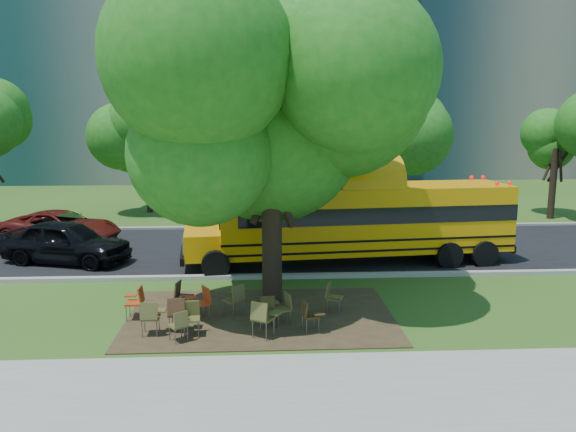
{
  "coord_description": "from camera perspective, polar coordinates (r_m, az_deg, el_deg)",
  "views": [
    {
      "loc": [
        0.98,
        -14.72,
        5.31
      ],
      "look_at": [
        1.93,
        3.32,
        2.02
      ],
      "focal_mm": 35.0,
      "sensor_mm": 36.0,
      "label": 1
    }
  ],
  "objects": [
    {
      "name": "chair_10",
      "position": [
        15.48,
        -10.71,
        -7.8
      ],
      "size": [
        0.52,
        0.65,
        0.88
      ],
      "rotation": [
        0.0,
        0.0,
        -1.78
      ],
      "color": "#452C18",
      "rests_on": "ground"
    },
    {
      "name": "kerb_near",
      "position": [
        18.51,
        -5.95,
        -6.18
      ],
      "size": [
        80.0,
        0.25,
        0.14
      ],
      "primitive_type": "cube",
      "color": "gray",
      "rests_on": "ground"
    },
    {
      "name": "building_main",
      "position": [
        51.82,
        -13.52,
        16.35
      ],
      "size": [
        38.0,
        16.0,
        22.0
      ],
      "primitive_type": "cube",
      "color": "slate",
      "rests_on": "ground"
    },
    {
      "name": "chair_7",
      "position": [
        13.96,
        2.16,
        -9.82
      ],
      "size": [
        0.59,
        0.56,
        0.82
      ],
      "rotation": [
        0.0,
        0.0,
        -1.32
      ],
      "color": "#3D2B15",
      "rests_on": "ground"
    },
    {
      "name": "chair_3",
      "position": [
        13.95,
        -9.9,
        -9.89
      ],
      "size": [
        0.56,
        0.53,
        0.85
      ],
      "rotation": [
        0.0,
        0.0,
        3.21
      ],
      "color": "brown",
      "rests_on": "ground"
    },
    {
      "name": "chair_6",
      "position": [
        14.44,
        -0.51,
        -9.06
      ],
      "size": [
        0.65,
        0.57,
        0.84
      ],
      "rotation": [
        0.0,
        0.0,
        1.94
      ],
      "color": "brown",
      "rests_on": "ground"
    },
    {
      "name": "asphalt_road",
      "position": [
        22.38,
        -5.44,
        -3.4
      ],
      "size": [
        80.0,
        8.0,
        0.04
      ],
      "primitive_type": "cube",
      "color": "black",
      "rests_on": "ground"
    },
    {
      "name": "chair_11",
      "position": [
        14.93,
        -5.34,
        -8.19
      ],
      "size": [
        0.64,
        0.81,
        0.94
      ],
      "rotation": [
        0.0,
        0.0,
        0.82
      ],
      "color": "#4C4421",
      "rests_on": "ground"
    },
    {
      "name": "chair_2",
      "position": [
        13.62,
        -10.93,
        -10.6
      ],
      "size": [
        0.53,
        0.66,
        0.79
      ],
      "rotation": [
        0.0,
        0.0,
        0.61
      ],
      "color": "brown",
      "rests_on": "ground"
    },
    {
      "name": "chair_12",
      "position": [
        15.23,
        4.55,
        -8.0
      ],
      "size": [
        0.54,
        0.68,
        0.86
      ],
      "rotation": [
        0.0,
        0.0,
        4.35
      ],
      "color": "brown",
      "rests_on": "ground"
    },
    {
      "name": "chair_1",
      "position": [
        14.16,
        -11.06,
        -9.44
      ],
      "size": [
        0.62,
        0.54,
        0.92
      ],
      "rotation": [
        0.0,
        0.0,
        -0.06
      ],
      "color": "#442818",
      "rests_on": "ground"
    },
    {
      "name": "bg_tree_2",
      "position": [
        31.32,
        -14.15,
        8.0
      ],
      "size": [
        4.8,
        4.8,
        6.62
      ],
      "color": "black",
      "rests_on": "ground"
    },
    {
      "name": "chair_8",
      "position": [
        15.29,
        -15.14,
        -8.17
      ],
      "size": [
        0.52,
        0.59,
        0.9
      ],
      "rotation": [
        0.0,
        0.0,
        1.54
      ],
      "color": "#AC3412",
      "rests_on": "ground"
    },
    {
      "name": "chair_4",
      "position": [
        13.56,
        -2.55,
        -10.06
      ],
      "size": [
        0.8,
        0.63,
        0.95
      ],
      "rotation": [
        0.0,
        0.0,
        -0.53
      ],
      "color": "brown",
      "rests_on": "ground"
    },
    {
      "name": "chair_0",
      "position": [
        14.09,
        -13.76,
        -9.7
      ],
      "size": [
        0.58,
        0.53,
        0.9
      ],
      "rotation": [
        0.0,
        0.0,
        0.02
      ],
      "color": "brown",
      "rests_on": "ground"
    },
    {
      "name": "ground",
      "position": [
        15.68,
        -6.5,
        -9.54
      ],
      "size": [
        160.0,
        160.0,
        0.0
      ],
      "primitive_type": "plane",
      "color": "#2C4F18",
      "rests_on": "ground"
    },
    {
      "name": "bg_tree_3",
      "position": [
        29.57,
        10.88,
        9.6
      ],
      "size": [
        5.6,
        5.6,
        7.84
      ],
      "color": "black",
      "rests_on": "ground"
    },
    {
      "name": "main_tree",
      "position": [
        15.3,
        -1.71,
        9.82
      ],
      "size": [
        7.2,
        7.2,
        8.79
      ],
      "color": "black",
      "rests_on": "ground"
    },
    {
      "name": "bg_tree_4",
      "position": [
        31.55,
        25.67,
        7.56
      ],
      "size": [
        5.0,
        5.0,
        6.85
      ],
      "color": "black",
      "rests_on": "ground"
    },
    {
      "name": "black_car",
      "position": [
        21.66,
        -21.61,
        -2.47
      ],
      "size": [
        4.96,
        3.09,
        1.57
      ],
      "primitive_type": "imported",
      "rotation": [
        0.0,
        0.0,
        1.28
      ],
      "color": "black",
      "rests_on": "ground"
    },
    {
      "name": "chair_9",
      "position": [
        14.94,
        -8.77,
        -8.4
      ],
      "size": [
        0.73,
        0.59,
        0.88
      ],
      "rotation": [
        0.0,
        0.0,
        2.11
      ],
      "color": "#B13612",
      "rests_on": "ground"
    },
    {
      "name": "school_bus",
      "position": [
        20.18,
        7.5,
        -0.28
      ],
      "size": [
        11.71,
        3.66,
        2.82
      ],
      "rotation": [
        0.0,
        0.0,
        0.1
      ],
      "color": "orange",
      "rests_on": "ground"
    },
    {
      "name": "dirt_patch",
      "position": [
        15.18,
        -2.78,
        -10.11
      ],
      "size": [
        7.0,
        4.5,
        0.03
      ],
      "primitive_type": "cube",
      "color": "#382819",
      "rests_on": "ground"
    },
    {
      "name": "sidewalk",
      "position": [
        11.11,
        -8.1,
        -18.22
      ],
      "size": [
        60.0,
        4.0,
        0.04
      ],
      "primitive_type": "cube",
      "color": "gray",
      "rests_on": "ground"
    },
    {
      "name": "bg_car_red",
      "position": [
        25.06,
        -22.06,
        -1.08
      ],
      "size": [
        5.36,
        3.57,
        1.37
      ],
      "primitive_type": "imported",
      "rotation": [
        0.0,
        0.0,
        1.28
      ],
      "color": "#4F100D",
      "rests_on": "ground"
    },
    {
      "name": "kerb_far",
      "position": [
        26.37,
        -5.08,
        -1.18
      ],
      "size": [
        80.0,
        0.25,
        0.14
      ],
      "primitive_type": "cube",
      "color": "gray",
      "rests_on": "ground"
    },
    {
      "name": "chair_5",
      "position": [
        14.31,
        -2.15,
        -9.4
      ],
      "size": [
        0.51,
        0.48,
        0.78
      ],
      "rotation": [
        0.0,
        0.0,
        3.19
      ],
      "color": "#413B1C",
      "rests_on": "ground"
    },
    {
      "name": "building_right",
      "position": [
        57.98,
        21.36,
        16.76
      ],
      "size": [
        30.0,
        16.0,
        25.0
      ],
      "primitive_type": "cube",
      "color": "slate",
      "rests_on": "ground"
    }
  ]
}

